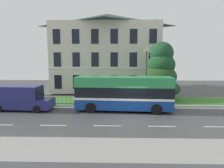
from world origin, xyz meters
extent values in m
cube|color=#404142|center=(0.00, 0.00, -0.03)|extent=(60.00, 56.00, 0.06)
cube|color=silver|center=(0.00, 3.65, 0.00)|extent=(54.00, 0.14, 0.01)
cube|color=silver|center=(-10.00, -1.80, 0.00)|extent=(2.00, 0.12, 0.01)
cube|color=silver|center=(-6.00, -1.80, 0.00)|extent=(2.00, 0.12, 0.01)
cube|color=silver|center=(-2.00, -1.80, 0.00)|extent=(2.00, 0.12, 0.01)
cube|color=silver|center=(2.00, -1.80, 0.00)|extent=(2.00, 0.12, 0.01)
cube|color=silver|center=(6.00, -1.80, 0.00)|extent=(2.00, 0.12, 0.01)
cube|color=#9E9E99|center=(0.00, 4.12, 0.06)|extent=(57.00, 0.24, 0.12)
cube|color=#3F7830|center=(0.00, 6.47, 0.06)|extent=(57.00, 4.45, 0.12)
cube|color=gray|center=(0.00, -5.50, 0.00)|extent=(57.00, 3.00, 0.01)
cube|color=beige|center=(-2.93, 15.56, 4.94)|extent=(14.95, 10.36, 9.64)
pyramid|color=#31413B|center=(-2.93, 15.56, 10.68)|extent=(15.25, 10.57, 1.82)
cube|color=white|center=(-2.93, 10.35, 3.64)|extent=(14.95, 0.06, 0.20)
cube|color=#2D333D|center=(-2.93, 10.34, 1.22)|extent=(1.10, 0.06, 2.20)
cube|color=white|center=(-9.16, 10.34, 1.75)|extent=(1.10, 0.04, 1.98)
cube|color=black|center=(-9.16, 10.32, 1.75)|extent=(1.00, 0.03, 1.88)
cube|color=white|center=(-6.67, 10.34, 1.75)|extent=(1.10, 0.04, 1.98)
cube|color=black|center=(-6.67, 10.32, 1.75)|extent=(1.00, 0.03, 1.88)
cube|color=white|center=(-4.18, 10.34, 1.75)|extent=(1.10, 0.04, 1.98)
cube|color=black|center=(-4.18, 10.32, 1.75)|extent=(1.00, 0.03, 1.88)
cube|color=white|center=(-1.69, 10.34, 1.75)|extent=(1.10, 0.04, 1.98)
cube|color=black|center=(-1.69, 10.32, 1.75)|extent=(1.00, 0.03, 1.88)
cube|color=white|center=(0.81, 10.34, 1.75)|extent=(1.10, 0.04, 1.98)
cube|color=black|center=(0.81, 10.32, 1.75)|extent=(1.00, 0.03, 1.88)
cube|color=white|center=(3.30, 10.34, 1.75)|extent=(1.10, 0.04, 1.98)
cube|color=black|center=(3.30, 10.32, 1.75)|extent=(1.00, 0.03, 1.88)
cube|color=white|center=(-9.16, 10.34, 4.72)|extent=(1.10, 0.04, 1.98)
cube|color=black|center=(-9.16, 10.32, 4.72)|extent=(1.00, 0.03, 1.88)
cube|color=white|center=(-6.67, 10.34, 4.72)|extent=(1.10, 0.04, 1.98)
cube|color=black|center=(-6.67, 10.32, 4.72)|extent=(1.00, 0.03, 1.88)
cube|color=white|center=(-4.18, 10.34, 4.72)|extent=(1.10, 0.04, 1.98)
cube|color=black|center=(-4.18, 10.32, 4.72)|extent=(1.00, 0.03, 1.88)
cube|color=white|center=(-1.69, 10.34, 4.72)|extent=(1.10, 0.04, 1.98)
cube|color=black|center=(-1.69, 10.32, 4.72)|extent=(1.00, 0.03, 1.88)
cube|color=white|center=(0.81, 10.34, 4.72)|extent=(1.10, 0.04, 1.98)
cube|color=black|center=(0.81, 10.32, 4.72)|extent=(1.00, 0.03, 1.88)
cube|color=white|center=(3.30, 10.34, 4.72)|extent=(1.10, 0.04, 1.98)
cube|color=black|center=(3.30, 10.32, 4.72)|extent=(1.00, 0.03, 1.88)
cube|color=white|center=(-9.16, 10.34, 7.69)|extent=(1.10, 0.04, 1.98)
cube|color=black|center=(-9.16, 10.32, 7.69)|extent=(1.00, 0.03, 1.88)
cube|color=white|center=(-6.67, 10.34, 7.69)|extent=(1.10, 0.04, 1.98)
cube|color=black|center=(-6.67, 10.32, 7.69)|extent=(1.00, 0.03, 1.88)
cube|color=white|center=(-4.18, 10.34, 7.69)|extent=(1.10, 0.04, 1.98)
cube|color=black|center=(-4.18, 10.32, 7.69)|extent=(1.00, 0.03, 1.88)
cube|color=white|center=(-1.69, 10.34, 7.69)|extent=(1.10, 0.04, 1.98)
cube|color=black|center=(-1.69, 10.32, 7.69)|extent=(1.00, 0.03, 1.88)
cube|color=white|center=(0.81, 10.34, 7.69)|extent=(1.10, 0.04, 1.98)
cube|color=black|center=(0.81, 10.32, 7.69)|extent=(1.00, 0.03, 1.88)
cube|color=white|center=(3.30, 10.34, 7.69)|extent=(1.10, 0.04, 1.98)
cube|color=black|center=(3.30, 10.32, 7.69)|extent=(1.00, 0.03, 1.88)
cube|color=black|center=(-2.93, 4.40, 1.07)|extent=(13.64, 0.04, 0.04)
cube|color=black|center=(-2.93, 4.40, 0.20)|extent=(13.64, 0.04, 0.04)
cylinder|color=black|center=(-9.75, 4.40, 0.59)|extent=(0.02, 0.02, 0.95)
cylinder|color=black|center=(-9.30, 4.40, 0.59)|extent=(0.02, 0.02, 0.95)
cylinder|color=black|center=(-8.84, 4.40, 0.59)|extent=(0.02, 0.02, 0.95)
cylinder|color=black|center=(-8.39, 4.40, 0.59)|extent=(0.02, 0.02, 0.95)
cylinder|color=black|center=(-7.93, 4.40, 0.59)|extent=(0.02, 0.02, 0.95)
cylinder|color=black|center=(-7.48, 4.40, 0.59)|extent=(0.02, 0.02, 0.95)
cylinder|color=black|center=(-7.02, 4.40, 0.59)|extent=(0.02, 0.02, 0.95)
cylinder|color=black|center=(-6.57, 4.40, 0.59)|extent=(0.02, 0.02, 0.95)
cylinder|color=black|center=(-6.11, 4.40, 0.59)|extent=(0.02, 0.02, 0.95)
cylinder|color=black|center=(-5.66, 4.40, 0.59)|extent=(0.02, 0.02, 0.95)
cylinder|color=black|center=(-5.21, 4.40, 0.59)|extent=(0.02, 0.02, 0.95)
cylinder|color=black|center=(-4.75, 4.40, 0.59)|extent=(0.02, 0.02, 0.95)
cylinder|color=black|center=(-4.30, 4.40, 0.59)|extent=(0.02, 0.02, 0.95)
cylinder|color=black|center=(-3.84, 4.40, 0.59)|extent=(0.02, 0.02, 0.95)
cylinder|color=black|center=(-3.39, 4.40, 0.59)|extent=(0.02, 0.02, 0.95)
cylinder|color=black|center=(-2.93, 4.40, 0.59)|extent=(0.02, 0.02, 0.95)
cylinder|color=black|center=(-2.48, 4.40, 0.59)|extent=(0.02, 0.02, 0.95)
cylinder|color=black|center=(-2.02, 4.40, 0.59)|extent=(0.02, 0.02, 0.95)
cylinder|color=black|center=(-1.57, 4.40, 0.59)|extent=(0.02, 0.02, 0.95)
cylinder|color=black|center=(-1.11, 4.40, 0.59)|extent=(0.02, 0.02, 0.95)
cylinder|color=black|center=(-0.66, 4.40, 0.59)|extent=(0.02, 0.02, 0.95)
cylinder|color=black|center=(-0.20, 4.40, 0.59)|extent=(0.02, 0.02, 0.95)
cylinder|color=black|center=(0.25, 4.40, 0.59)|extent=(0.02, 0.02, 0.95)
cylinder|color=black|center=(0.71, 4.40, 0.59)|extent=(0.02, 0.02, 0.95)
cylinder|color=black|center=(1.16, 4.40, 0.59)|extent=(0.02, 0.02, 0.95)
cylinder|color=black|center=(1.61, 4.40, 0.59)|extent=(0.02, 0.02, 0.95)
cylinder|color=black|center=(2.07, 4.40, 0.59)|extent=(0.02, 0.02, 0.95)
cylinder|color=black|center=(2.52, 4.40, 0.59)|extent=(0.02, 0.02, 0.95)
cylinder|color=black|center=(2.98, 4.40, 0.59)|extent=(0.02, 0.02, 0.95)
cylinder|color=black|center=(3.43, 4.40, 0.59)|extent=(0.02, 0.02, 0.95)
cylinder|color=black|center=(3.89, 4.40, 0.59)|extent=(0.02, 0.02, 0.95)
cylinder|color=#423328|center=(3.87, 7.32, 1.06)|extent=(0.37, 0.37, 1.89)
ellipsoid|color=#1B401E|center=(3.70, 7.09, 1.44)|extent=(4.52, 4.52, 2.08)
ellipsoid|color=#22421C|center=(3.70, 7.30, 2.79)|extent=(3.76, 3.76, 2.69)
ellipsoid|color=#194423|center=(3.82, 7.42, 4.15)|extent=(3.15, 3.15, 2.72)
ellipsoid|color=#1B4428|center=(3.84, 7.57, 5.50)|extent=(2.72, 2.72, 2.59)
cube|color=navy|center=(-0.66, 2.56, 0.79)|extent=(8.99, 2.97, 1.06)
cube|color=white|center=(-0.66, 2.56, 1.28)|extent=(9.01, 2.99, 0.20)
cube|color=black|center=(-0.66, 2.56, 1.83)|extent=(8.90, 2.92, 1.00)
cube|color=#2C8F50|center=(-0.66, 2.56, 2.77)|extent=(8.99, 2.97, 0.89)
cube|color=black|center=(3.77, 2.29, 1.78)|extent=(0.19, 2.04, 0.92)
cube|color=black|center=(3.77, 2.29, 2.73)|extent=(0.17, 1.75, 0.57)
cylinder|color=silver|center=(3.82, 3.06, 0.48)|extent=(0.05, 0.20, 0.20)
cylinder|color=silver|center=(3.73, 1.51, 0.48)|extent=(0.05, 0.20, 0.20)
cylinder|color=black|center=(2.32, 3.54, 0.48)|extent=(0.98, 0.36, 0.96)
cylinder|color=black|center=(2.18, 1.22, 0.48)|extent=(0.98, 0.36, 0.96)
cylinder|color=black|center=(-3.51, 3.91, 0.48)|extent=(0.98, 0.36, 0.96)
cylinder|color=black|center=(-3.65, 1.59, 0.48)|extent=(0.98, 0.36, 0.96)
cube|color=navy|center=(-8.00, 2.39, 0.66)|extent=(1.23, 2.05, 0.89)
cube|color=navy|center=(-10.82, 2.54, 1.28)|extent=(4.62, 2.22, 2.11)
cube|color=black|center=(-8.54, 2.42, 1.66)|extent=(0.14, 1.60, 0.86)
cylinder|color=black|center=(-8.40, 3.37, 0.34)|extent=(0.69, 0.25, 0.68)
cylinder|color=black|center=(-8.50, 1.46, 0.34)|extent=(0.69, 0.25, 0.68)
cylinder|color=black|center=(-12.01, 3.56, 0.34)|extent=(0.69, 0.25, 0.68)
cylinder|color=#333338|center=(1.80, 5.32, 2.87)|extent=(0.14, 0.14, 5.50)
cube|color=beige|center=(1.80, 5.32, 5.80)|extent=(0.36, 0.24, 0.36)
cylinder|color=black|center=(-4.89, 4.94, 0.59)|extent=(0.45, 0.45, 0.94)
ellipsoid|color=black|center=(-4.89, 4.94, 1.14)|extent=(0.46, 0.46, 0.16)
camera|label=1|loc=(-1.27, -15.90, 4.96)|focal=32.05mm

